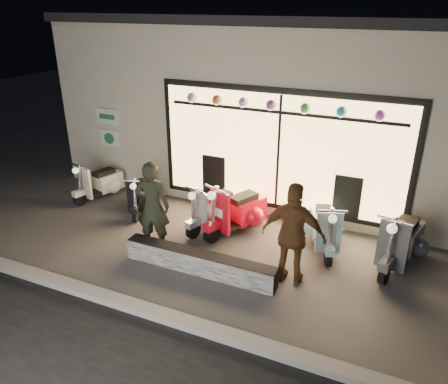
# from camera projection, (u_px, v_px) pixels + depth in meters

# --- Properties ---
(ground) EXTENTS (40.00, 40.00, 0.00)m
(ground) POSITION_uv_depth(u_px,v_px,m) (205.00, 252.00, 8.47)
(ground) COLOR #383533
(ground) RESTS_ON ground
(kerb) EXTENTS (40.00, 0.25, 0.12)m
(kerb) POSITION_uv_depth(u_px,v_px,m) (148.00, 311.00, 6.77)
(kerb) COLOR slate
(kerb) RESTS_ON ground
(shop_building) EXTENTS (10.20, 6.23, 4.20)m
(shop_building) POSITION_uv_depth(u_px,v_px,m) (286.00, 95.00, 11.77)
(shop_building) COLOR beige
(shop_building) RESTS_ON ground
(graffiti_barrier) EXTENTS (2.85, 0.28, 0.40)m
(graffiti_barrier) POSITION_uv_depth(u_px,v_px,m) (199.00, 262.00, 7.76)
(graffiti_barrier) COLOR black
(graffiti_barrier) RESTS_ON ground
(scooter_silver) EXTENTS (0.76, 1.42, 1.02)m
(scooter_silver) POSITION_uv_depth(u_px,v_px,m) (218.00, 208.00, 9.29)
(scooter_silver) COLOR black
(scooter_silver) RESTS_ON ground
(scooter_red) EXTENTS (0.91, 1.53, 1.12)m
(scooter_red) POSITION_uv_depth(u_px,v_px,m) (241.00, 210.00, 9.11)
(scooter_red) COLOR black
(scooter_red) RESTS_ON ground
(scooter_black) EXTENTS (0.70, 1.27, 0.91)m
(scooter_black) POSITION_uv_depth(u_px,v_px,m) (142.00, 194.00, 10.07)
(scooter_black) COLOR black
(scooter_black) RESTS_ON ground
(scooter_cream) EXTENTS (0.66, 1.34, 0.96)m
(scooter_cream) POSITION_uv_depth(u_px,v_px,m) (103.00, 182.00, 10.70)
(scooter_cream) COLOR black
(scooter_cream) RESTS_ON ground
(scooter_blue) EXTENTS (0.79, 1.45, 1.04)m
(scooter_blue) POSITION_uv_depth(u_px,v_px,m) (324.00, 226.00, 8.56)
(scooter_blue) COLOR black
(scooter_blue) RESTS_ON ground
(scooter_grey) EXTENTS (0.76, 1.62, 1.15)m
(scooter_grey) POSITION_uv_depth(u_px,v_px,m) (402.00, 240.00, 7.96)
(scooter_grey) COLOR black
(scooter_grey) RESTS_ON ground
(man) EXTENTS (0.74, 0.58, 1.80)m
(man) POSITION_uv_depth(u_px,v_px,m) (153.00, 206.00, 8.25)
(man) COLOR black
(man) RESTS_ON ground
(woman) EXTENTS (1.09, 0.48, 1.84)m
(woman) POSITION_uv_depth(u_px,v_px,m) (293.00, 235.00, 7.21)
(woman) COLOR brown
(woman) RESTS_ON ground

